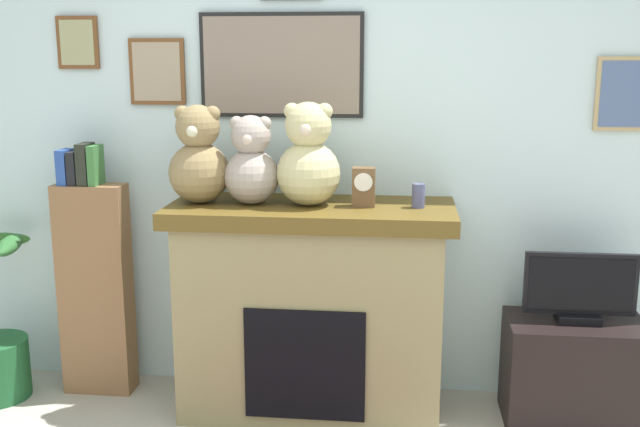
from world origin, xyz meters
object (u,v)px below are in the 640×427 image
Objects in this scene: fireplace at (312,307)px; teddy_bear_grey at (199,159)px; candle_jar at (418,196)px; teddy_bear_tan at (308,159)px; mantel_clock at (364,187)px; television at (580,290)px; tv_stand at (573,372)px; bookshelf at (95,281)px; teddy_bear_cream at (251,165)px.

teddy_bear_grey is at bearing -178.09° from fireplace.
candle_jar is 1.08m from teddy_bear_grey.
teddy_bear_tan reaches higher than fireplace.
mantel_clock is at bearing -0.04° from teddy_bear_grey.
television is 0.89m from candle_jar.
tv_stand is 1.16m from candle_jar.
candle_jar reaches higher than fireplace.
bookshelf is 0.92m from teddy_bear_grey.
fireplace is 1.04× the size of bookshelf.
candle_jar is at bearing -1.97° from fireplace.
fireplace reaches higher than tv_stand.
television is (0.00, -0.00, 0.42)m from tv_stand.
candle_jar is 0.61× the size of mantel_clock.
fireplace is 0.78m from candle_jar.
bookshelf is 7.11× the size of mantel_clock.
teddy_bear_cream reaches higher than tv_stand.
television is 1.44m from teddy_bear_tan.
teddy_bear_cream is (-1.58, 0.00, 0.58)m from television.
teddy_bear_cream is at bearing -176.40° from fireplace.
bookshelf is 2.70× the size of teddy_bear_tan.
television is at bearing -0.03° from mantel_clock.
bookshelf is 2.04× the size of tv_stand.
fireplace is 2.65× the size of television.
fireplace is at bearing 1.91° from teddy_bear_grey.
mantel_clock is at bearing -4.06° from bookshelf.
tv_stand is at bearing -2.33° from bookshelf.
teddy_bear_cream is 0.87× the size of teddy_bear_tan.
bookshelf is at bearing 177.67° from tv_stand.
bookshelf is 1.53m from mantel_clock.
mantel_clock is 0.30m from teddy_bear_tan.
candle_jar is (0.52, -0.02, 0.59)m from fireplace.
teddy_bear_grey is (-1.07, -0.00, 0.16)m from candle_jar.
tv_stand is (1.29, -0.02, -0.28)m from fireplace.
tv_stand is at bearing 0.01° from teddy_bear_cream.
fireplace reaches higher than television.
bookshelf is at bearing 176.61° from candle_jar.
teddy_bear_cream is (0.88, -0.10, 0.65)m from bookshelf.
tv_stand is at bearing -0.80° from fireplace.
television is 1.22× the size of teddy_bear_cream.
television is at bearing -0.86° from fireplace.
mantel_clock reaches higher than candle_jar.
teddy_bear_tan is (0.28, -0.00, 0.03)m from teddy_bear_cream.
teddy_bear_grey is (-1.84, 0.00, 0.60)m from television.
tv_stand is 1.32× the size of teddy_bear_tan.
tv_stand is 3.49× the size of mantel_clock.
tv_stand is at bearing 0.01° from teddy_bear_grey.
teddy_bear_grey is (-0.81, 0.00, 0.12)m from mantel_clock.
teddy_bear_cream is (-1.58, -0.00, 1.00)m from tv_stand.
candle_jar is at bearing 0.07° from teddy_bear_tan.
mantel_clock is 0.81m from teddy_bear_grey.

